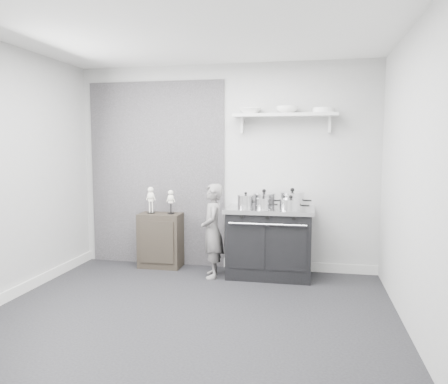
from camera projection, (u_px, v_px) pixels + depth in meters
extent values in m
plane|color=black|center=(188.00, 316.00, 4.20)|extent=(4.00, 4.00, 0.00)
cube|color=#A4A4A1|center=(224.00, 167.00, 5.81)|extent=(4.00, 0.02, 2.70)
cube|color=#A4A4A1|center=(92.00, 200.00, 2.30)|extent=(4.00, 0.02, 2.70)
cube|color=#A4A4A1|center=(416.00, 180.00, 3.67)|extent=(0.02, 3.60, 2.70)
cube|color=silver|center=(185.00, 27.00, 3.92)|extent=(4.00, 3.60, 0.02)
cube|color=black|center=(156.00, 174.00, 6.00)|extent=(1.90, 0.02, 2.50)
cube|color=silver|center=(299.00, 266.00, 5.73)|extent=(2.00, 0.03, 0.12)
cube|color=silver|center=(6.00, 297.00, 4.58)|extent=(0.03, 3.60, 0.12)
cube|color=silver|center=(285.00, 115.00, 5.46)|extent=(1.30, 0.26, 0.04)
cube|color=silver|center=(242.00, 125.00, 5.65)|extent=(0.03, 0.12, 0.20)
cube|color=silver|center=(329.00, 124.00, 5.43)|extent=(0.03, 0.12, 0.20)
cube|color=black|center=(270.00, 244.00, 5.47)|extent=(1.03, 0.62, 0.82)
cube|color=silver|center=(270.00, 210.00, 5.43)|extent=(1.09, 0.66, 0.05)
cube|color=black|center=(247.00, 247.00, 5.22)|extent=(0.43, 0.02, 0.53)
cube|color=black|center=(288.00, 249.00, 5.12)|extent=(0.43, 0.02, 0.53)
cylinder|color=silver|center=(267.00, 224.00, 5.11)|extent=(0.92, 0.02, 0.02)
cylinder|color=black|center=(242.00, 217.00, 5.18)|extent=(0.04, 0.03, 0.04)
cylinder|color=black|center=(267.00, 217.00, 5.12)|extent=(0.04, 0.03, 0.04)
cylinder|color=black|center=(294.00, 218.00, 5.06)|extent=(0.04, 0.03, 0.04)
cube|color=black|center=(161.00, 240.00, 5.89)|extent=(0.56, 0.33, 0.73)
imported|color=slate|center=(212.00, 231.00, 5.41)|extent=(0.37, 0.48, 1.17)
cylinder|color=silver|center=(246.00, 202.00, 5.41)|extent=(0.20, 0.20, 0.15)
cylinder|color=silver|center=(246.00, 195.00, 5.40)|extent=(0.21, 0.21, 0.02)
sphere|color=black|center=(246.00, 193.00, 5.39)|extent=(0.04, 0.04, 0.04)
cylinder|color=black|center=(257.00, 202.00, 5.38)|extent=(0.10, 0.02, 0.02)
cylinder|color=silver|center=(264.00, 200.00, 5.53)|extent=(0.29, 0.29, 0.15)
cylinder|color=silver|center=(264.00, 194.00, 5.52)|extent=(0.29, 0.29, 0.02)
sphere|color=black|center=(264.00, 191.00, 5.52)|extent=(0.05, 0.05, 0.05)
cylinder|color=black|center=(278.00, 201.00, 5.49)|extent=(0.10, 0.02, 0.02)
cylinder|color=silver|center=(292.00, 200.00, 5.46)|extent=(0.29, 0.29, 0.17)
cylinder|color=silver|center=(292.00, 193.00, 5.45)|extent=(0.30, 0.30, 0.02)
sphere|color=black|center=(292.00, 190.00, 5.44)|extent=(0.05, 0.05, 0.05)
cylinder|color=black|center=(307.00, 201.00, 5.42)|extent=(0.10, 0.02, 0.02)
cylinder|color=silver|center=(291.00, 205.00, 5.19)|extent=(0.26, 0.26, 0.12)
cylinder|color=silver|center=(291.00, 200.00, 5.18)|extent=(0.27, 0.27, 0.02)
sphere|color=black|center=(291.00, 197.00, 5.18)|extent=(0.05, 0.05, 0.05)
cylinder|color=black|center=(305.00, 206.00, 5.16)|extent=(0.10, 0.02, 0.02)
cylinder|color=silver|center=(263.00, 204.00, 5.29)|extent=(0.16, 0.16, 0.12)
cylinder|color=silver|center=(263.00, 199.00, 5.29)|extent=(0.17, 0.17, 0.01)
sphere|color=black|center=(263.00, 197.00, 5.28)|extent=(0.03, 0.03, 0.03)
cylinder|color=black|center=(273.00, 204.00, 5.27)|extent=(0.10, 0.02, 0.02)
imported|color=white|center=(250.00, 111.00, 5.54)|extent=(0.29, 0.29, 0.07)
imported|color=white|center=(287.00, 110.00, 5.45)|extent=(0.27, 0.27, 0.08)
cylinder|color=white|center=(323.00, 110.00, 5.36)|extent=(0.27, 0.27, 0.06)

